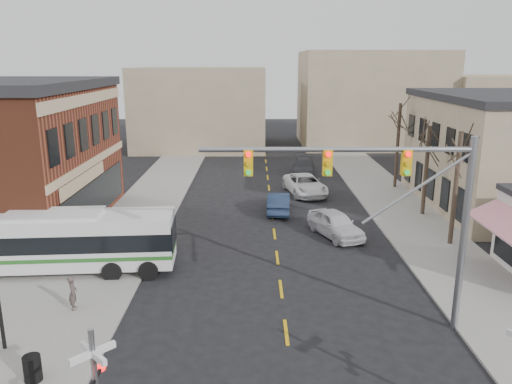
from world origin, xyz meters
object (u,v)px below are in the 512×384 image
Objects in this scene: pedestrian_near at (73,293)px; car_b at (279,202)px; trash_bin at (32,368)px; traffic_signal_mast at (395,194)px; pedestrian_far at (84,252)px; rr_crossing_east at (510,383)px; transit_bus at (56,241)px; car_c at (305,185)px; car_d at (304,166)px; car_a at (335,224)px.

car_b is at bearing -46.82° from pedestrian_near.
trash_bin is at bearing 170.65° from pedestrian_near.
traffic_signal_mast is 5.69× the size of pedestrian_far.
pedestrian_far is (-16.14, 12.39, -0.92)m from rr_crossing_east.
trash_bin is (2.66, -9.32, -1.18)m from transit_bus.
rr_crossing_east is at bearing -94.56° from car_c.
pedestrian_far is (1.28, 0.29, -0.71)m from transit_bus.
traffic_signal_mast is 29.77m from car_d.
car_b reaches higher than trash_bin.
car_c is at bearing -6.23° from pedestrian_far.
transit_bus is at bearing -115.88° from car_d.
pedestrian_far is at bearing 98.18° from trash_bin.
car_d is at bearing 69.33° from trash_bin.
car_b is 2.45× the size of pedestrian_far.
transit_bus is 2.11× the size of car_c.
transit_bus reaches higher than car_d.
car_d is at bearing 69.00° from car_a.
transit_bus is 21.21m from rr_crossing_east.
rr_crossing_east is at bearing -34.78° from transit_bus.
transit_bus reaches higher than car_b.
traffic_signal_mast reaches higher than car_b.
trash_bin is at bearing -137.91° from pedestrian_far.
transit_bus is 1.49m from pedestrian_far.
rr_crossing_east is at bearing -74.56° from traffic_signal_mast.
car_a is at bearing -95.76° from car_c.
traffic_signal_mast reaches higher than rr_crossing_east.
pedestrian_far is at bearing -140.69° from car_c.
traffic_signal_mast is 6.82× the size of pedestrian_near.
car_a is at bearing 49.52° from trash_bin.
rr_crossing_east reaches higher than car_c.
traffic_signal_mast is 16.27m from pedestrian_far.
car_a is (-0.30, 11.25, -4.95)m from traffic_signal_mast.
trash_bin is 9.72m from pedestrian_far.
car_d is 27.13m from pedestrian_far.
car_b is at bearing -11.88° from pedestrian_far.
trash_bin is 22.15m from car_b.
pedestrian_near is (-13.08, -9.76, 0.08)m from car_a.
traffic_signal_mast is at bearing -110.05° from pedestrian_near.
traffic_signal_mast is 14.45m from trash_bin.
pedestrian_near is at bearing 152.51° from rr_crossing_east.
transit_bus is 9.77m from trash_bin.
pedestrian_near is at bearing 173.66° from traffic_signal_mast.
pedestrian_near reaches higher than car_c.
car_c is (2.45, 5.20, 0.06)m from car_b.
traffic_signal_mast is 11.41× the size of trash_bin.
trash_bin is 0.20× the size of car_b.
transit_bus is 17.14m from traffic_signal_mast.
traffic_signal_mast is at bearing -20.02° from transit_bus.
transit_bus is 2.70× the size of car_b.
transit_bus reaches higher than pedestrian_far.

